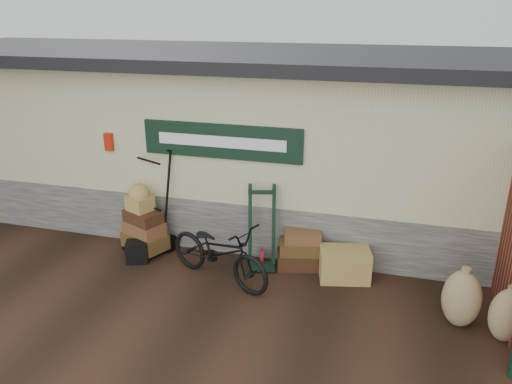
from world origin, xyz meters
TOP-DOWN VIEW (x-y plane):
  - ground at (0.00, 0.00)m, footprint 80.00×80.00m
  - station_building at (-0.01, 2.74)m, footprint 14.40×4.10m
  - porter_trolley at (-1.52, 0.84)m, footprint 1.09×0.98m
  - green_barrow at (0.43, 0.73)m, footprint 0.57×0.52m
  - suitcase_stack at (1.03, 0.85)m, footprint 0.80×0.61m
  - wicker_hamper at (1.76, 0.66)m, footprint 0.84×0.64m
  - black_trunk at (-1.57, 0.31)m, footprint 0.43×0.40m
  - bicycle at (-0.07, 0.09)m, footprint 1.32×1.98m
  - burlap_sack_left at (3.33, -0.13)m, footprint 0.62×0.58m
  - burlap_sack_right at (3.85, -0.32)m, footprint 0.54×0.49m

SIDE VIEW (x-z plane):
  - ground at x=0.00m, z-range 0.00..0.00m
  - black_trunk at x=-1.57m, z-range 0.00..0.35m
  - wicker_hamper at x=1.76m, z-range 0.00..0.49m
  - suitcase_stack at x=1.03m, z-range 0.00..0.63m
  - burlap_sack_right at x=3.85m, z-range 0.00..0.73m
  - burlap_sack_left at x=3.33m, z-range 0.00..0.79m
  - bicycle at x=-0.07m, z-range 0.00..1.09m
  - green_barrow at x=0.43m, z-range 0.00..1.34m
  - porter_trolley at x=-1.52m, z-range 0.00..1.79m
  - station_building at x=-0.01m, z-range 0.01..3.21m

